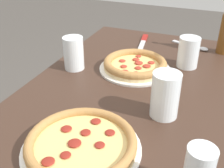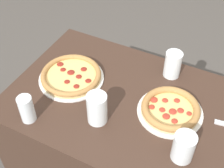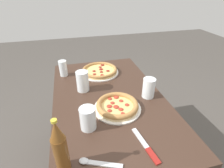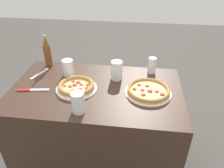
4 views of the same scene
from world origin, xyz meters
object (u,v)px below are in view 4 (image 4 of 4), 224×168
at_px(pizza_pepperoni, 148,91).
at_px(glass_cola, 152,66).
at_px(pizza_veggie, 76,87).
at_px(knife, 32,90).
at_px(glass_red_wine, 117,71).
at_px(beer_bottle, 47,52).
at_px(glass_mango_juice, 68,68).
at_px(spoon, 43,72).
at_px(glass_lemonade, 78,103).

height_order(pizza_pepperoni, glass_cola, glass_cola).
distance_m(pizza_veggie, knife, 0.30).
height_order(glass_red_wine, beer_bottle, beer_bottle).
xyz_separation_m(glass_mango_juice, knife, (-0.19, -0.24, -0.05)).
relative_size(pizza_pepperoni, knife, 1.42).
height_order(pizza_pepperoni, beer_bottle, beer_bottle).
bearing_deg(spoon, knife, -84.63).
distance_m(pizza_pepperoni, glass_mango_juice, 0.62).
height_order(beer_bottle, spoon, beer_bottle).
bearing_deg(beer_bottle, glass_red_wine, -13.75).
distance_m(glass_mango_juice, glass_lemonade, 0.45).
relative_size(pizza_veggie, knife, 1.29).
bearing_deg(spoon, glass_red_wine, -1.97).
bearing_deg(pizza_veggie, glass_red_wine, 33.93).
bearing_deg(glass_lemonade, beer_bottle, 125.63).
height_order(glass_red_wine, glass_cola, glass_red_wine).
relative_size(pizza_pepperoni, spoon, 1.69).
xyz_separation_m(glass_cola, spoon, (-0.83, -0.11, -0.05)).
bearing_deg(pizza_veggie, pizza_pepperoni, 1.58).
relative_size(glass_red_wine, glass_mango_juice, 1.15).
xyz_separation_m(pizza_veggie, spoon, (-0.32, 0.19, -0.02)).
height_order(pizza_veggie, knife, pizza_veggie).
relative_size(pizza_veggie, glass_mango_juice, 2.29).
xyz_separation_m(pizza_veggie, glass_cola, (0.51, 0.30, 0.03)).
bearing_deg(spoon, glass_cola, 7.24).
distance_m(glass_lemonade, spoon, 0.58).
bearing_deg(glass_cola, glass_mango_juice, -169.68).
xyz_separation_m(glass_red_wine, glass_mango_juice, (-0.36, 0.01, -0.01)).
bearing_deg(beer_bottle, glass_cola, -0.91).
bearing_deg(glass_cola, knife, -156.57).
bearing_deg(pizza_pepperoni, beer_bottle, 159.51).
relative_size(pizza_veggie, pizza_pepperoni, 0.91).
height_order(pizza_veggie, glass_red_wine, glass_red_wine).
bearing_deg(glass_lemonade, glass_cola, 50.29).
distance_m(glass_red_wine, glass_lemonade, 0.44).
bearing_deg(pizza_pepperoni, knife, -175.12).
relative_size(glass_lemonade, knife, 0.60).
relative_size(glass_cola, glass_lemonade, 0.95).
height_order(pizza_pepperoni, knife, pizza_pepperoni).
distance_m(glass_red_wine, spoon, 0.58).
height_order(pizza_veggie, pizza_pepperoni, pizza_veggie).
height_order(glass_mango_juice, knife, glass_mango_juice).
xyz_separation_m(pizza_veggie, pizza_pepperoni, (0.48, 0.01, -0.00)).
distance_m(glass_lemonade, knife, 0.41).
bearing_deg(beer_bottle, knife, -87.92).
bearing_deg(spoon, pizza_pepperoni, -12.49).
xyz_separation_m(pizza_veggie, glass_mango_juice, (-0.11, 0.18, 0.03)).
bearing_deg(glass_lemonade, pizza_pepperoni, 30.59).
bearing_deg(glass_red_wine, pizza_veggie, -146.07).
xyz_separation_m(glass_cola, glass_lemonade, (-0.43, -0.52, 0.00)).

